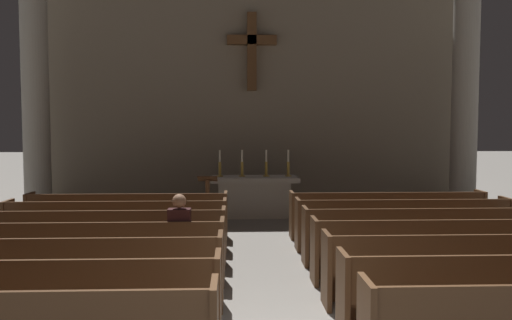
{
  "coord_description": "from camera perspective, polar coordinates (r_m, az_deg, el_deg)",
  "views": [
    {
      "loc": [
        -0.49,
        -4.53,
        2.3
      ],
      "look_at": [
        0.0,
        7.46,
        1.49
      ],
      "focal_mm": 37.3,
      "sensor_mm": 36.0,
      "label": 1
    }
  ],
  "objects": [
    {
      "name": "pew_right_row_4",
      "position": [
        8.34,
        19.74,
        -9.02
      ],
      "size": [
        3.94,
        0.5,
        0.95
      ],
      "color": "brown",
      "rests_on": "ground"
    },
    {
      "name": "lone_worshipper",
      "position": [
        7.77,
        -8.14,
        -8.14
      ],
      "size": [
        0.32,
        0.43,
        1.32
      ],
      "color": "#26262B",
      "rests_on": "ground"
    },
    {
      "name": "candlestick_inner_right",
      "position": [
        13.18,
        1.1,
        -0.86
      ],
      "size": [
        0.16,
        0.16,
        0.66
      ],
      "color": "#B79338",
      "rests_on": "altar"
    },
    {
      "name": "candlestick_inner_left",
      "position": [
        13.16,
        -1.51,
        -0.87
      ],
      "size": [
        0.16,
        0.16,
        0.66
      ],
      "color": "#B79338",
      "rests_on": "altar"
    },
    {
      "name": "pew_right_row_3",
      "position": [
        7.44,
        22.72,
        -10.66
      ],
      "size": [
        3.94,
        0.5,
        0.95
      ],
      "color": "brown",
      "rests_on": "ground"
    },
    {
      "name": "pew_right_row_6",
      "position": [
        10.2,
        15.45,
        -6.59
      ],
      "size": [
        3.94,
        0.5,
        0.95
      ],
      "color": "brown",
      "rests_on": "ground"
    },
    {
      "name": "candlestick_outer_left",
      "position": [
        13.17,
        -3.9,
        -0.87
      ],
      "size": [
        0.16,
        0.16,
        0.66
      ],
      "color": "#B79338",
      "rests_on": "altar"
    },
    {
      "name": "candlestick_outer_right",
      "position": [
        13.23,
        3.48,
        -0.85
      ],
      "size": [
        0.16,
        0.16,
        0.66
      ],
      "color": "#B79338",
      "rests_on": "altar"
    },
    {
      "name": "pew_left_row_3",
      "position": [
        7.09,
        -20.01,
        -11.31
      ],
      "size": [
        3.94,
        0.5,
        0.95
      ],
      "color": "brown",
      "rests_on": "ground"
    },
    {
      "name": "pew_left_row_5",
      "position": [
        8.98,
        -16.06,
        -8.02
      ],
      "size": [
        3.94,
        0.5,
        0.95
      ],
      "color": "brown",
      "rests_on": "ground"
    },
    {
      "name": "pew_right_row_7",
      "position": [
        11.16,
        13.85,
        -5.67
      ],
      "size": [
        3.94,
        0.5,
        0.95
      ],
      "color": "brown",
      "rests_on": "ground"
    },
    {
      "name": "pew_left_row_2",
      "position": [
        6.17,
        -22.94,
        -13.67
      ],
      "size": [
        3.94,
        0.5,
        0.95
      ],
      "color": "brown",
      "rests_on": "ground"
    },
    {
      "name": "pew_right_row_5",
      "position": [
        9.26,
        17.37,
        -7.69
      ],
      "size": [
        3.94,
        0.5,
        0.95
      ],
      "color": "brown",
      "rests_on": "ground"
    },
    {
      "name": "pew_left_row_6",
      "position": [
        9.95,
        -14.67,
        -6.84
      ],
      "size": [
        3.94,
        0.5,
        0.95
      ],
      "color": "brown",
      "rests_on": "ground"
    },
    {
      "name": "altar",
      "position": [
        13.24,
        -0.2,
        -3.82
      ],
      "size": [
        2.2,
        0.9,
        1.01
      ],
      "color": "#A8A399",
      "rests_on": "ground"
    },
    {
      "name": "lectern",
      "position": [
        12.06,
        -5.21,
        -4.53
      ],
      "size": [
        0.44,
        0.36,
        1.15
      ],
      "color": "brown",
      "rests_on": "ground"
    },
    {
      "name": "pew_left_row_7",
      "position": [
        10.93,
        -13.53,
        -5.87
      ],
      "size": [
        3.94,
        0.5,
        0.95
      ],
      "color": "brown",
      "rests_on": "ground"
    },
    {
      "name": "column_left_third",
      "position": [
        14.26,
        -22.57,
        7.11
      ],
      "size": [
        0.98,
        0.98,
        6.54
      ],
      "color": "#9E998E",
      "rests_on": "ground"
    },
    {
      "name": "apse_with_cross",
      "position": [
        15.23,
        -0.49,
        9.95
      ],
      "size": [
        11.8,
        0.51,
        7.83
      ],
      "color": "gray",
      "rests_on": "ground"
    },
    {
      "name": "pew_left_row_4",
      "position": [
        8.03,
        -17.79,
        -9.48
      ],
      "size": [
        3.94,
        0.5,
        0.95
      ],
      "color": "brown",
      "rests_on": "ground"
    },
    {
      "name": "column_right_third",
      "position": [
        14.63,
        21.5,
        7.05
      ],
      "size": [
        0.98,
        0.98,
        6.54
      ],
      "color": "#9E998E",
      "rests_on": "ground"
    }
  ]
}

